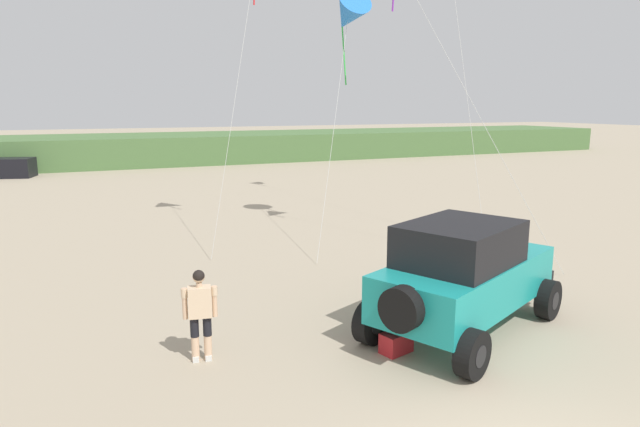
% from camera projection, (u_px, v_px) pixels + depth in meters
% --- Properties ---
extents(dune_ridge, '(90.00, 9.40, 2.13)m').
position_uv_depth(dune_ridge, '(115.00, 150.00, 42.70)').
color(dune_ridge, '#4C703D').
rests_on(dune_ridge, ground_plane).
extents(jeep, '(5.00, 3.97, 2.26)m').
position_uv_depth(jeep, '(465.00, 274.00, 10.92)').
color(jeep, teal).
rests_on(jeep, ground_plane).
extents(person_watching, '(0.62, 0.36, 1.67)m').
position_uv_depth(person_watching, '(200.00, 310.00, 9.70)').
color(person_watching, '#DBB28E').
rests_on(person_watching, ground_plane).
extents(cooler_box, '(0.63, 0.49, 0.38)m').
position_uv_depth(cooler_box, '(396.00, 343.00, 10.16)').
color(cooler_box, '#B21E23').
rests_on(cooler_box, ground_plane).
extents(kite_blue_swept, '(3.58, 5.02, 8.36)m').
position_uv_depth(kite_blue_swept, '(348.00, 14.00, 19.20)').
color(kite_blue_swept, blue).
rests_on(kite_blue_swept, ground_plane).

